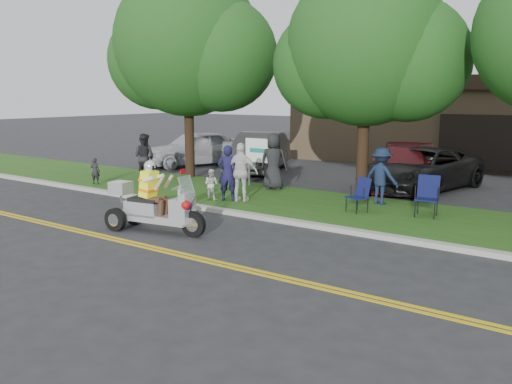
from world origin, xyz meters
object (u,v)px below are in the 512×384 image
Objects in this scene: trike_scooter at (153,207)px; spectator_adult_left at (228,173)px; parked_car_right at (402,167)px; lawn_chair_a at (360,193)px; parked_car_far_left at (195,148)px; spectator_adult_mid at (144,157)px; lawn_chair_b at (428,193)px; parked_car_left at (258,152)px; spectator_adult_right at (241,172)px; parked_car_mid at (421,169)px.

trike_scooter is 1.57× the size of spectator_adult_left.
trike_scooter is 0.52× the size of parked_car_right.
parked_car_far_left is at bearing 178.53° from lawn_chair_a.
spectator_adult_mid is 4.95m from parked_car_far_left.
lawn_chair_b is 10.41m from spectator_adult_mid.
parked_car_left reaches higher than parked_car_far_left.
trike_scooter is 3.66m from spectator_adult_left.
lawn_chair_b is 0.62× the size of spectator_adult_mid.
spectator_adult_right is 9.10m from parked_car_far_left.
parked_car_mid is (-1.62, 4.21, 0.02)m from lawn_chair_b.
lawn_chair_b is 9.77m from parked_car_left.
parked_car_mid is at bearing -23.13° from parked_car_right.
lawn_chair_a is at bearing -96.31° from parked_car_right.
spectator_adult_left is 0.33× the size of parked_car_right.
parked_car_far_left is (-12.12, 4.53, 0.10)m from lawn_chair_b.
lawn_chair_a is 0.18× the size of parked_car_mid.
spectator_adult_right is 6.83m from parked_car_left.
spectator_adult_left is 0.33× the size of parked_car_left.
spectator_adult_left reaches higher than lawn_chair_b.
lawn_chair_a is (3.27, 4.44, 0.03)m from trike_scooter.
spectator_adult_mid is at bearing -165.66° from parked_car_right.
parked_car_left is (1.79, 4.71, -0.14)m from spectator_adult_mid.
trike_scooter is 1.50× the size of spectator_adult_right.
trike_scooter is at bearing -102.00° from lawn_chair_a.
spectator_adult_mid is at bearing -142.34° from parked_car_mid.
spectator_adult_right is 6.48m from parked_car_mid.
lawn_chair_a is 11.66m from parked_car_far_left.
spectator_adult_right is (-5.09, -1.25, 0.27)m from lawn_chair_b.
spectator_adult_mid is 5.43m from spectator_adult_right.
spectator_adult_left reaches higher than lawn_chair_a.
parked_car_right is (8.09, 4.43, -0.23)m from spectator_adult_mid.
spectator_adult_right is at bearing -79.73° from parked_car_left.
spectator_adult_left reaches higher than parked_car_mid.
spectator_adult_left is at bearing -175.24° from lawn_chair_b.
spectator_adult_right is at bearing 157.54° from spectator_adult_mid.
spectator_adult_right reaches higher than parked_car_far_left.
trike_scooter is 5.51m from lawn_chair_a.
spectator_adult_mid is 9.23m from parked_car_right.
lawn_chair_a is 0.53× the size of spectator_adult_right.
parked_car_far_left is at bearing -69.48° from spectator_adult_left.
spectator_adult_left is at bearing -143.25° from lawn_chair_a.
lawn_chair_b is 4.51m from parked_car_mid.
spectator_adult_mid is at bearing 129.20° from trike_scooter.
parked_car_far_left is at bearing -80.13° from spectator_adult_mid.
parked_car_far_left is at bearing 164.39° from parked_car_right.
spectator_adult_mid is at bearing -42.37° from spectator_adult_left.
trike_scooter reaches higher than lawn_chair_b.
trike_scooter is 0.52× the size of parked_car_left.
spectator_adult_right reaches higher than spectator_adult_left.
spectator_adult_left reaches higher than parked_car_far_left.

